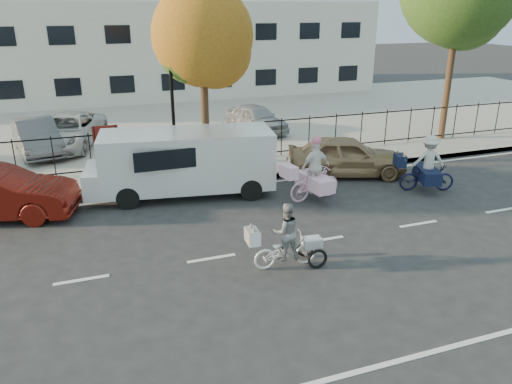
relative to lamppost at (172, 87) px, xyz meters
name	(u,v)px	position (x,y,z in m)	size (l,w,h in m)	color
ground	(212,259)	(-0.50, -6.80, -3.11)	(120.00, 120.00, 0.00)	#333334
road_markings	(212,258)	(-0.50, -6.80, -3.11)	(60.00, 9.52, 0.01)	silver
curb	(172,188)	(-0.50, -1.75, -3.04)	(60.00, 0.10, 0.15)	#A8A399
sidewalk	(166,178)	(-0.50, -0.70, -3.04)	(60.00, 2.20, 0.15)	#A8A399
parking_lot	(135,125)	(-0.50, 8.20, -3.04)	(60.00, 15.60, 0.15)	#A8A399
iron_fence	(159,148)	(-0.50, 0.40, -2.21)	(58.00, 0.06, 1.50)	black
building	(112,49)	(-0.50, 18.20, -0.11)	(34.00, 10.00, 6.00)	silver
lamppost	(172,87)	(0.00, 0.00, 0.00)	(0.36, 0.36, 4.33)	black
street_sign	(106,141)	(-2.35, 0.00, -1.70)	(0.85, 0.06, 1.80)	black
zebra_trike	(286,243)	(1.04, -7.74, -2.50)	(1.85, 0.72, 1.58)	white
unicorn_bike	(314,177)	(3.54, -4.10, -2.35)	(2.08, 1.47, 2.07)	#FFC2E1
bull_bike	(427,169)	(7.38, -4.57, -2.37)	(2.06, 1.46, 1.86)	#101035
white_van	(184,161)	(-0.15, -2.30, -1.97)	(6.09, 2.78, 2.07)	white
gold_sedan	(347,156)	(5.70, -2.30, -2.39)	(1.70, 4.22, 1.44)	#9F7E56
lot_car_b	(67,131)	(-3.65, 4.54, -2.28)	(2.27, 4.92, 1.37)	silver
lot_car_c	(37,137)	(-4.80, 3.94, -2.28)	(1.44, 4.14, 1.36)	#4D4F55
lot_car_d	(256,118)	(4.68, 4.42, -2.32)	(1.51, 3.74, 1.27)	#9FA0A7
tree_mid	(206,40)	(1.41, 0.56, 1.48)	(3.60, 3.58, 6.57)	#442D1D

